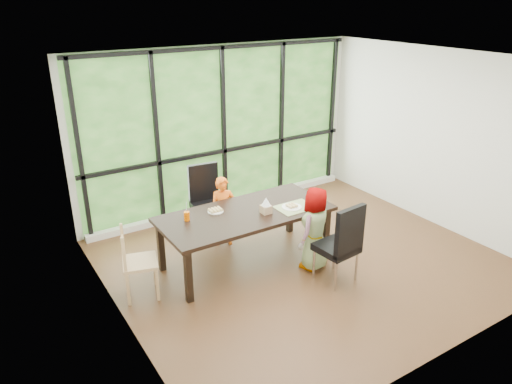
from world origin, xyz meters
TOP-DOWN VIEW (x-y plane):
  - ground at (0.00, 0.00)m, footprint 5.00×5.00m
  - back_wall at (0.00, 2.25)m, footprint 5.00×0.00m
  - foliage_backdrop at (0.00, 2.23)m, footprint 4.80×0.02m
  - window_mullions at (0.00, 2.19)m, footprint 4.80×0.06m
  - window_sill at (0.00, 2.15)m, footprint 4.80×0.12m
  - dining_table at (-0.68, 0.40)m, footprint 2.34×1.16m
  - chair_window_leather at (-0.73, 1.39)m, footprint 0.51×0.51m
  - chair_interior_leather at (0.05, -0.59)m, footprint 0.50×0.50m
  - chair_end_beech at (-2.15, 0.41)m, footprint 0.50×0.51m
  - child_toddler at (-0.68, 1.03)m, footprint 0.44×0.37m
  - child_older at (-0.00, -0.19)m, footprint 0.65×0.54m
  - placemat at (-0.04, 0.17)m, footprint 0.51×0.37m
  - plate_far at (-1.01, 0.62)m, footprint 0.21×0.21m
  - plate_near at (-0.09, 0.19)m, footprint 0.27×0.27m
  - orange_cup at (-1.44, 0.59)m, footprint 0.07×0.07m
  - green_cup at (0.24, 0.12)m, footprint 0.08×0.08m
  - tissue_box at (-0.47, 0.23)m, footprint 0.13×0.13m
  - crepe_rolls_far at (-1.01, 0.62)m, footprint 0.20×0.12m
  - crepe_rolls_near at (-0.09, 0.19)m, footprint 0.15×0.12m
  - straw_white at (-1.44, 0.59)m, footprint 0.01×0.04m
  - straw_pink at (0.24, 0.12)m, footprint 0.01×0.04m
  - tissue at (-0.47, 0.23)m, footprint 0.12×0.12m

SIDE VIEW (x-z plane):
  - ground at x=0.00m, z-range 0.00..0.00m
  - window_sill at x=0.00m, z-range 0.00..0.10m
  - dining_table at x=-0.68m, z-range 0.00..0.75m
  - chair_end_beech at x=-2.15m, z-range 0.00..0.90m
  - child_toddler at x=-0.68m, z-range 0.00..1.03m
  - chair_window_leather at x=-0.73m, z-range 0.00..1.08m
  - chair_interior_leather at x=0.05m, z-range 0.00..1.08m
  - child_older at x=0.00m, z-range 0.00..1.13m
  - placemat at x=-0.04m, z-range 0.75..0.76m
  - plate_far at x=-1.01m, z-range 0.75..0.76m
  - plate_near at x=-0.09m, z-range 0.75..0.77m
  - crepe_rolls_far at x=-1.01m, z-range 0.76..0.80m
  - crepe_rolls_near at x=-0.09m, z-range 0.77..0.80m
  - tissue_box at x=-0.47m, z-range 0.75..0.86m
  - orange_cup at x=-1.44m, z-range 0.75..0.87m
  - green_cup at x=0.24m, z-range 0.75..0.87m
  - straw_white at x=-1.44m, z-range 0.81..1.01m
  - straw_pink at x=0.24m, z-range 0.81..1.01m
  - tissue at x=-0.47m, z-range 0.86..0.97m
  - back_wall at x=0.00m, z-range -1.15..3.85m
  - foliage_backdrop at x=0.00m, z-range 0.03..2.67m
  - window_mullions at x=0.00m, z-range 0.03..2.67m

